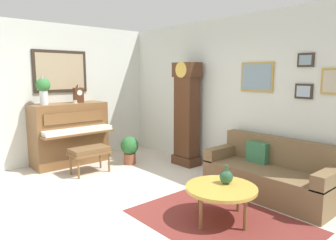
# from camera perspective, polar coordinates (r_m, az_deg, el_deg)

# --- Properties ---
(ground_plane) EXTENTS (6.40, 6.00, 0.10)m
(ground_plane) POSITION_cam_1_polar(r_m,az_deg,el_deg) (4.65, -10.12, -15.15)
(ground_plane) COLOR beige
(wall_left) EXTENTS (0.13, 4.90, 2.80)m
(wall_left) POSITION_cam_1_polar(r_m,az_deg,el_deg) (6.65, -22.05, 4.46)
(wall_left) COLOR silver
(wall_left) RESTS_ON ground_plane
(wall_back) EXTENTS (5.30, 0.13, 2.80)m
(wall_back) POSITION_cam_1_polar(r_m,az_deg,el_deg) (5.86, 10.16, 4.43)
(wall_back) COLOR silver
(wall_back) RESTS_ON ground_plane
(area_rug) EXTENTS (2.10, 1.50, 0.01)m
(area_rug) POSITION_cam_1_polar(r_m,az_deg,el_deg) (4.09, 9.55, -17.78)
(area_rug) COLOR maroon
(area_rug) RESTS_ON ground_plane
(piano) EXTENTS (0.87, 1.44, 1.23)m
(piano) POSITION_cam_1_polar(r_m,az_deg,el_deg) (6.54, -17.58, -2.36)
(piano) COLOR brown
(piano) RESTS_ON ground_plane
(piano_bench) EXTENTS (0.42, 0.70, 0.48)m
(piano_bench) POSITION_cam_1_polar(r_m,az_deg,el_deg) (5.85, -14.18, -5.62)
(piano_bench) COLOR brown
(piano_bench) RESTS_ON ground_plane
(grandfather_clock) EXTENTS (0.52, 0.34, 2.03)m
(grandfather_clock) POSITION_cam_1_polar(r_m,az_deg,el_deg) (6.13, 3.40, 0.58)
(grandfather_clock) COLOR #4C2B19
(grandfather_clock) RESTS_ON ground_plane
(couch) EXTENTS (1.90, 0.80, 0.84)m
(couch) POSITION_cam_1_polar(r_m,az_deg,el_deg) (4.96, 18.30, -9.44)
(couch) COLOR brown
(couch) RESTS_ON ground_plane
(coffee_table) EXTENTS (0.88, 0.88, 0.43)m
(coffee_table) POSITION_cam_1_polar(r_m,az_deg,el_deg) (3.97, 9.72, -12.34)
(coffee_table) COLOR gold
(coffee_table) RESTS_ON ground_plane
(mantel_clock) EXTENTS (0.13, 0.18, 0.38)m
(mantel_clock) POSITION_cam_1_polar(r_m,az_deg,el_deg) (6.53, -16.11, 4.59)
(mantel_clock) COLOR #4C2B19
(mantel_clock) RESTS_ON piano
(flower_vase) EXTENTS (0.26, 0.26, 0.58)m
(flower_vase) POSITION_cam_1_polar(r_m,az_deg,el_deg) (6.27, -21.88, 5.48)
(flower_vase) COLOR silver
(flower_vase) RESTS_ON piano
(teacup) EXTENTS (0.12, 0.12, 0.06)m
(teacup) POSITION_cam_1_polar(r_m,az_deg,el_deg) (6.40, -16.67, 3.17)
(teacup) COLOR beige
(teacup) RESTS_ON piano
(green_jug) EXTENTS (0.17, 0.17, 0.24)m
(green_jug) POSITION_cam_1_polar(r_m,az_deg,el_deg) (4.05, 10.63, -10.19)
(green_jug) COLOR #234C33
(green_jug) RESTS_ON coffee_table
(potted_plant) EXTENTS (0.36, 0.36, 0.56)m
(potted_plant) POSITION_cam_1_polar(r_m,az_deg,el_deg) (6.32, -7.05, -5.17)
(potted_plant) COLOR #935138
(potted_plant) RESTS_ON ground_plane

